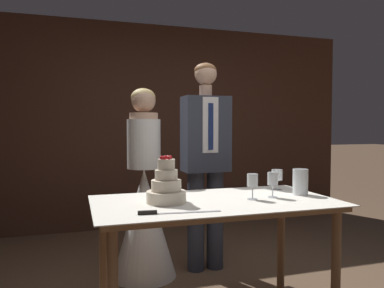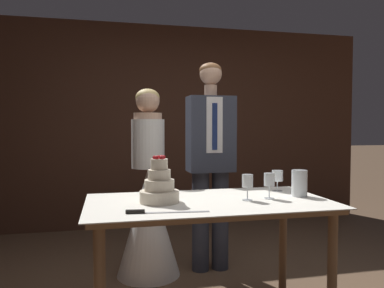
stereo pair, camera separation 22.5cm
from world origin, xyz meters
name	(u,v)px [view 2 (the right image)]	position (x,y,z in m)	size (l,w,h in m)	color
wall_back	(173,126)	(0.00, 2.51, 1.28)	(5.19, 0.12, 2.56)	#472B1E
cake_table	(209,215)	(-0.22, -0.07, 0.72)	(1.50, 0.81, 0.82)	brown
tiered_cake	(159,187)	(-0.53, -0.06, 0.91)	(0.24, 0.24, 0.29)	beige
cake_knife	(152,212)	(-0.61, -0.33, 0.82)	(0.45, 0.07, 0.02)	silver
wine_glass_near	(247,182)	(0.02, -0.12, 0.93)	(0.07, 0.07, 0.16)	silver
wine_glass_middle	(277,177)	(0.34, 0.14, 0.92)	(0.08, 0.08, 0.15)	silver
wine_glass_far	(269,181)	(0.17, -0.10, 0.93)	(0.07, 0.07, 0.16)	silver
hurricane_candle	(299,184)	(0.40, -0.06, 0.90)	(0.10, 0.10, 0.17)	silver
bride	(148,207)	(-0.50, 0.88, 0.59)	(0.54, 0.54, 1.60)	white
groom	(211,157)	(0.06, 0.88, 1.01)	(0.40, 0.25, 1.83)	#333847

